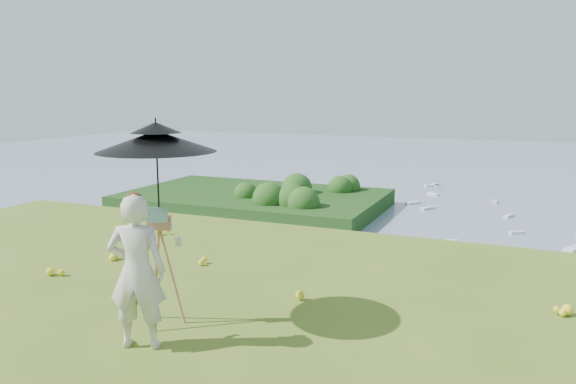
% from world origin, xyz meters
% --- Properties ---
extents(ground, '(14.00, 14.00, 0.00)m').
position_xyz_m(ground, '(0.00, 0.00, 0.00)').
color(ground, '#567120').
rests_on(ground, ground).
extents(shoreline_tier, '(170.00, 28.00, 8.00)m').
position_xyz_m(shoreline_tier, '(0.00, 75.00, -36.00)').
color(shoreline_tier, '#736C5C').
rests_on(shoreline_tier, bay_water).
extents(bay_water, '(700.00, 700.00, 0.00)m').
position_xyz_m(bay_water, '(0.00, 240.00, -34.00)').
color(bay_water, '#7387A4').
rests_on(bay_water, ground).
extents(peninsula, '(90.00, 60.00, 12.00)m').
position_xyz_m(peninsula, '(-75.00, 155.00, -29.00)').
color(peninsula, '#0E340E').
rests_on(peninsula, bay_water).
extents(slope_trees, '(110.00, 50.00, 6.00)m').
position_xyz_m(slope_trees, '(0.00, 35.00, -15.00)').
color(slope_trees, '#264D17').
rests_on(slope_trees, forest_slope).
extents(harbor_town, '(110.00, 22.00, 5.00)m').
position_xyz_m(harbor_town, '(0.00, 75.00, -29.50)').
color(harbor_town, silver).
rests_on(harbor_town, shoreline_tier).
extents(moored_boats, '(140.00, 140.00, 0.70)m').
position_xyz_m(moored_boats, '(-12.50, 161.00, -33.65)').
color(moored_boats, white).
rests_on(moored_boats, bay_water).
extents(wildflowers, '(10.00, 10.50, 0.12)m').
position_xyz_m(wildflowers, '(0.00, 0.25, 0.06)').
color(wildflowers, yellow).
rests_on(wildflowers, ground).
extents(painter, '(0.72, 0.60, 1.70)m').
position_xyz_m(painter, '(0.71, 1.09, 0.85)').
color(painter, beige).
rests_on(painter, ground).
extents(field_easel, '(0.71, 0.71, 1.44)m').
position_xyz_m(field_easel, '(0.58, 1.69, 0.72)').
color(field_easel, '#AE7149').
rests_on(field_easel, ground).
extents(sun_umbrella, '(1.88, 1.88, 1.27)m').
position_xyz_m(sun_umbrella, '(0.57, 1.71, 1.82)').
color(sun_umbrella, black).
rests_on(sun_umbrella, field_easel).
extents(painter_cap, '(0.29, 0.31, 0.10)m').
position_xyz_m(painter_cap, '(0.71, 1.09, 1.65)').
color(painter_cap, '#D3747E').
rests_on(painter_cap, painter).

